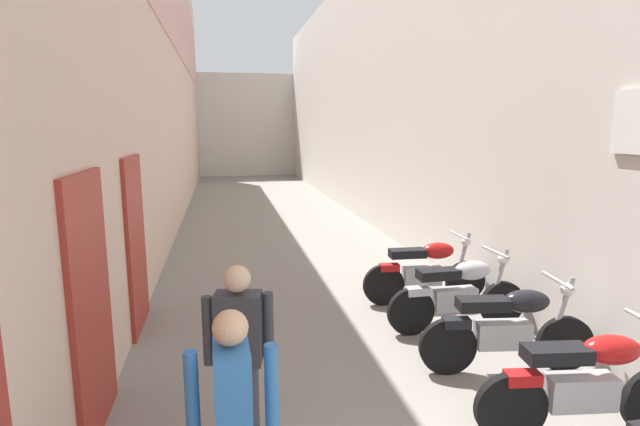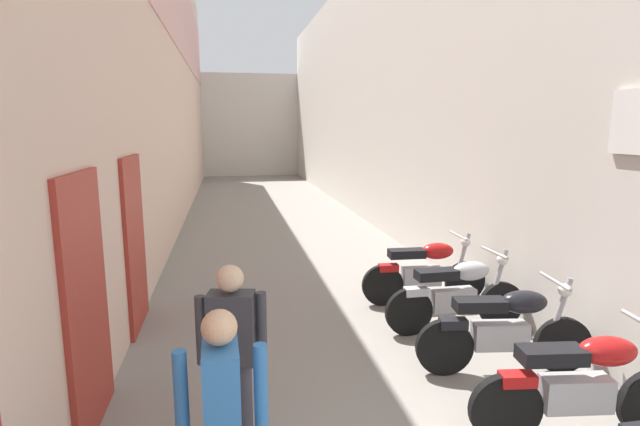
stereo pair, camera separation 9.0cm
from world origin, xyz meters
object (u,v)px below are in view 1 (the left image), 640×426
object	(u,v)px
motorcycle_fifth	(426,270)
pedestrian_by_doorway	(233,420)
pedestrian_mid_alley	(239,350)
motorcycle_third	(509,327)
motorcycle_fourth	(459,293)
motorcycle_second	(588,382)

from	to	relation	value
motorcycle_fifth	pedestrian_by_doorway	distance (m)	4.79
pedestrian_by_doorway	pedestrian_mid_alley	distance (m)	0.88
motorcycle_third	motorcycle_fifth	world-z (taller)	same
motorcycle_fourth	pedestrian_mid_alley	world-z (taller)	pedestrian_mid_alley
motorcycle_third	motorcycle_fourth	xyz separation A→B (m)	(0.00, 1.09, 0.00)
motorcycle_second	motorcycle_fourth	world-z (taller)	same
motorcycle_second	motorcycle_fourth	distance (m)	2.22
motorcycle_fourth	motorcycle_fifth	bearing A→B (deg)	90.00
motorcycle_second	motorcycle_fifth	size ratio (longest dim) A/B	1.00
motorcycle_third	pedestrian_mid_alley	xyz separation A→B (m)	(-2.79, -0.85, 0.42)
pedestrian_by_doorway	motorcycle_second	bearing A→B (deg)	11.81
motorcycle_third	pedestrian_by_doorway	world-z (taller)	pedestrian_by_doorway
pedestrian_by_doorway	pedestrian_mid_alley	bearing A→B (deg)	85.75
motorcycle_third	pedestrian_by_doorway	bearing A→B (deg)	-148.82
motorcycle_fourth	pedestrian_by_doorway	size ratio (longest dim) A/B	1.18
pedestrian_by_doorway	pedestrian_mid_alley	xyz separation A→B (m)	(0.07, 0.87, 0.00)
motorcycle_fifth	motorcycle_second	bearing A→B (deg)	-90.00
pedestrian_mid_alley	motorcycle_fourth	bearing A→B (deg)	34.92
motorcycle_second	motorcycle_third	distance (m)	1.13
pedestrian_by_doorway	pedestrian_mid_alley	world-z (taller)	same
motorcycle_fourth	pedestrian_mid_alley	size ratio (longest dim) A/B	1.18
motorcycle_third	pedestrian_mid_alley	bearing A→B (deg)	-162.99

